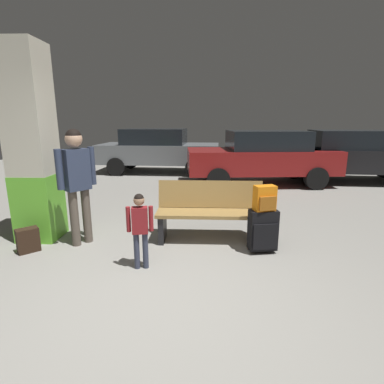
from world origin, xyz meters
name	(u,v)px	position (x,y,z in m)	size (l,w,h in m)	color
ground_plane	(185,203)	(0.00, 4.00, -0.05)	(18.00, 18.00, 0.10)	gray
structural_pillar	(32,146)	(-2.11, 1.73, 1.42)	(0.57, 0.57, 2.85)	#66C633
bench	(210,212)	(0.51, 1.73, 0.44)	(1.60, 0.54, 0.89)	#9E7A42
suitcase	(263,230)	(1.23, 1.29, 0.32)	(0.41, 0.28, 0.60)	black
backpack_bright	(265,198)	(1.23, 1.29, 0.77)	(0.31, 0.25, 0.34)	orange
child	(140,223)	(-0.36, 0.78, 0.58)	(0.32, 0.19, 0.95)	#33384C
adult	(77,175)	(-1.39, 1.51, 1.03)	(0.41, 0.46, 1.68)	brown
backpack_dark_floor	(28,240)	(-2.03, 1.20, 0.17)	(0.32, 0.31, 0.34)	black
parked_car_side	(353,155)	(4.84, 6.40, 0.81)	(4.21, 2.02, 1.51)	black
parked_car_far	(158,149)	(-1.15, 7.85, 0.81)	(4.19, 1.98, 1.51)	slate
parked_car_near	(262,156)	(2.08, 5.96, 0.81)	(4.22, 2.04, 1.51)	maroon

